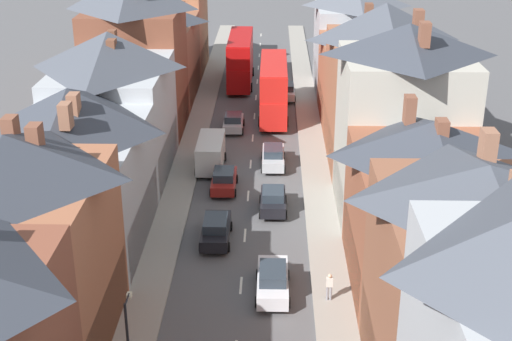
{
  "coord_description": "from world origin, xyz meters",
  "views": [
    {
      "loc": [
        1.67,
        -16.61,
        21.82
      ],
      "look_at": [
        0.59,
        29.34,
        2.29
      ],
      "focal_mm": 50.0,
      "sensor_mm": 36.0,
      "label": 1
    }
  ],
  "objects_px": {
    "car_parked_left_a": "(273,200)",
    "double_decker_bus_lead": "(240,59)",
    "pedestrian_mid_right": "(329,285)",
    "car_mid_black": "(286,91)",
    "delivery_van": "(211,152)",
    "car_near_silver": "(273,156)",
    "double_decker_bus_mid_street": "(273,88)",
    "car_parked_right_b": "(224,180)",
    "car_near_blue": "(216,229)",
    "car_parked_left_b": "(273,280)",
    "car_mid_white": "(233,122)"
  },
  "relations": [
    {
      "from": "car_parked_left_b",
      "to": "car_mid_white",
      "type": "height_order",
      "value": "car_parked_left_b"
    },
    {
      "from": "car_mid_black",
      "to": "car_parked_right_b",
      "type": "xyz_separation_m",
      "value": [
        -4.9,
        -22.77,
        -0.01
      ]
    },
    {
      "from": "double_decker_bus_lead",
      "to": "delivery_van",
      "type": "distance_m",
      "value": 23.92
    },
    {
      "from": "car_near_silver",
      "to": "delivery_van",
      "type": "distance_m",
      "value": 4.95
    },
    {
      "from": "double_decker_bus_lead",
      "to": "car_parked_left_b",
      "type": "distance_m",
      "value": 41.95
    },
    {
      "from": "double_decker_bus_lead",
      "to": "car_parked_right_b",
      "type": "bearing_deg",
      "value": -89.98
    },
    {
      "from": "car_mid_white",
      "to": "car_parked_right_b",
      "type": "height_order",
      "value": "car_parked_right_b"
    },
    {
      "from": "double_decker_bus_lead",
      "to": "double_decker_bus_mid_street",
      "type": "xyz_separation_m",
      "value": [
        3.6,
        -10.99,
        0.0
      ]
    },
    {
      "from": "double_decker_bus_lead",
      "to": "pedestrian_mid_right",
      "type": "height_order",
      "value": "double_decker_bus_lead"
    },
    {
      "from": "car_parked_left_a",
      "to": "car_parked_left_b",
      "type": "height_order",
      "value": "car_parked_left_b"
    },
    {
      "from": "delivery_van",
      "to": "pedestrian_mid_right",
      "type": "height_order",
      "value": "delivery_van"
    },
    {
      "from": "car_near_silver",
      "to": "car_parked_right_b",
      "type": "xyz_separation_m",
      "value": [
        -3.6,
        -4.58,
        -0.04
      ]
    },
    {
      "from": "car_mid_white",
      "to": "pedestrian_mid_right",
      "type": "xyz_separation_m",
      "value": [
        6.66,
        -27.49,
        0.24
      ]
    },
    {
      "from": "car_near_blue",
      "to": "double_decker_bus_mid_street",
      "type": "bearing_deg",
      "value": 81.75
    },
    {
      "from": "double_decker_bus_lead",
      "to": "car_mid_black",
      "type": "xyz_separation_m",
      "value": [
        4.91,
        -5.15,
        -2.0
      ]
    },
    {
      "from": "double_decker_bus_lead",
      "to": "car_parked_left_a",
      "type": "relative_size",
      "value": 2.77
    },
    {
      "from": "car_mid_white",
      "to": "car_parked_right_b",
      "type": "relative_size",
      "value": 0.96
    },
    {
      "from": "double_decker_bus_mid_street",
      "to": "car_mid_black",
      "type": "bearing_deg",
      "value": 77.37
    },
    {
      "from": "car_near_silver",
      "to": "car_mid_black",
      "type": "height_order",
      "value": "car_near_silver"
    },
    {
      "from": "double_decker_bus_mid_street",
      "to": "car_mid_white",
      "type": "height_order",
      "value": "double_decker_bus_mid_street"
    },
    {
      "from": "car_near_blue",
      "to": "pedestrian_mid_right",
      "type": "relative_size",
      "value": 2.79
    },
    {
      "from": "car_mid_white",
      "to": "car_parked_right_b",
      "type": "distance_m",
      "value": 12.93
    },
    {
      "from": "car_parked_right_b",
      "to": "delivery_van",
      "type": "height_order",
      "value": "delivery_van"
    },
    {
      "from": "car_near_silver",
      "to": "car_mid_white",
      "type": "height_order",
      "value": "car_near_silver"
    },
    {
      "from": "car_near_blue",
      "to": "car_near_silver",
      "type": "height_order",
      "value": "car_near_silver"
    },
    {
      "from": "double_decker_bus_lead",
      "to": "car_near_blue",
      "type": "xyz_separation_m",
      "value": [
        0.01,
        -35.75,
        -1.98
      ]
    },
    {
      "from": "car_mid_black",
      "to": "delivery_van",
      "type": "height_order",
      "value": "delivery_van"
    },
    {
      "from": "car_mid_black",
      "to": "car_parked_left_b",
      "type": "distance_m",
      "value": 36.62
    },
    {
      "from": "car_near_silver",
      "to": "car_mid_black",
      "type": "distance_m",
      "value": 18.24
    },
    {
      "from": "car_near_blue",
      "to": "car_parked_left_a",
      "type": "distance_m",
      "value": 5.67
    },
    {
      "from": "delivery_van",
      "to": "car_near_silver",
      "type": "bearing_deg",
      "value": 5.73
    },
    {
      "from": "car_parked_left_a",
      "to": "double_decker_bus_lead",
      "type": "bearing_deg",
      "value": 96.56
    },
    {
      "from": "double_decker_bus_lead",
      "to": "car_near_silver",
      "type": "bearing_deg",
      "value": -81.21
    },
    {
      "from": "car_near_silver",
      "to": "car_near_blue",
      "type": "bearing_deg",
      "value": -106.18
    },
    {
      "from": "car_parked_right_b",
      "to": "car_near_silver",
      "type": "bearing_deg",
      "value": 51.83
    },
    {
      "from": "pedestrian_mid_right",
      "to": "car_parked_left_b",
      "type": "bearing_deg",
      "value": 166.36
    },
    {
      "from": "car_near_silver",
      "to": "delivery_van",
      "type": "height_order",
      "value": "delivery_van"
    },
    {
      "from": "pedestrian_mid_right",
      "to": "car_near_silver",
      "type": "bearing_deg",
      "value": 99.09
    },
    {
      "from": "car_parked_left_a",
      "to": "car_parked_left_b",
      "type": "distance_m",
      "value": 10.37
    },
    {
      "from": "double_decker_bus_mid_street",
      "to": "delivery_van",
      "type": "xyz_separation_m",
      "value": [
        -4.89,
        -12.84,
        -1.48
      ]
    },
    {
      "from": "car_mid_black",
      "to": "delivery_van",
      "type": "xyz_separation_m",
      "value": [
        -6.2,
        -18.69,
        0.52
      ]
    },
    {
      "from": "car_parked_right_b",
      "to": "car_mid_white",
      "type": "bearing_deg",
      "value": 90.0
    },
    {
      "from": "double_decker_bus_mid_street",
      "to": "car_near_silver",
      "type": "xyz_separation_m",
      "value": [
        0.01,
        -12.35,
        -1.96
      ]
    },
    {
      "from": "car_parked_left_b",
      "to": "pedestrian_mid_right",
      "type": "height_order",
      "value": "pedestrian_mid_right"
    },
    {
      "from": "double_decker_bus_lead",
      "to": "car_parked_left_a",
      "type": "xyz_separation_m",
      "value": [
        3.61,
        -31.38,
        -1.97
      ]
    },
    {
      "from": "car_parked_left_a",
      "to": "car_mid_black",
      "type": "relative_size",
      "value": 0.86
    },
    {
      "from": "car_parked_left_b",
      "to": "car_parked_right_b",
      "type": "height_order",
      "value": "car_parked_left_b"
    },
    {
      "from": "double_decker_bus_mid_street",
      "to": "car_parked_left_b",
      "type": "height_order",
      "value": "double_decker_bus_mid_street"
    },
    {
      "from": "car_parked_left_a",
      "to": "delivery_van",
      "type": "bearing_deg",
      "value": 123.02
    },
    {
      "from": "double_decker_bus_mid_street",
      "to": "car_near_blue",
      "type": "height_order",
      "value": "double_decker_bus_mid_street"
    }
  ]
}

